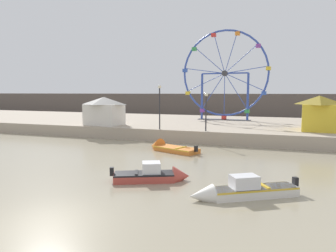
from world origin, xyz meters
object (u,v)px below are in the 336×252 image
Objects in this scene: motorboat_faded_red at (156,175)px; carnival_booth_yellow_awning at (319,113)px; motorboat_orange_hull at (167,148)px; motorboat_white_red_stripe at (239,191)px; promenade_lamp_far at (160,101)px; ferris_wheel_blue_frame at (225,75)px; carnival_booth_white_ticket at (104,110)px; promenade_lamp_near at (206,106)px.

carnival_booth_yellow_awning is (9.21, 16.66, 2.52)m from motorboat_faded_red.
motorboat_faded_red is (2.56, -8.50, 0.11)m from motorboat_orange_hull.
motorboat_white_red_stripe is 1.13× the size of promenade_lamp_far.
promenade_lamp_far reaches higher than motorboat_white_red_stripe.
motorboat_faded_red is at bearing -87.76° from ferris_wheel_blue_frame.
motorboat_white_red_stripe is at bearing -56.04° from promenade_lamp_far.
carnival_booth_white_ticket is 11.66m from promenade_lamp_near.
motorboat_orange_hull is 17.88m from ferris_wheel_blue_frame.
promenade_lamp_near is at bearing -156.08° from carnival_booth_yellow_awning.
promenade_lamp_near is at bearing 2.06° from promenade_lamp_far.
promenade_lamp_far reaches higher than carnival_booth_white_ticket.
carnival_booth_yellow_awning is 14.67m from promenade_lamp_far.
motorboat_orange_hull is (-7.05, 9.71, -0.11)m from motorboat_white_red_stripe.
ferris_wheel_blue_frame reaches higher than carnival_booth_white_ticket.
ferris_wheel_blue_frame is at bearing -74.33° from motorboat_orange_hull.
promenade_lamp_far is at bearing -88.88° from motorboat_white_red_stripe.
carnival_booth_white_ticket is at bearing 104.79° from motorboat_faded_red.
carnival_booth_yellow_awning reaches higher than motorboat_white_red_stripe.
motorboat_orange_hull is 0.42× the size of ferris_wheel_blue_frame.
promenade_lamp_near is (-4.90, 14.06, 3.16)m from motorboat_white_red_stripe.
motorboat_faded_red reaches higher than motorboat_white_red_stripe.
carnival_booth_yellow_awning is at bearing -137.64° from motorboat_white_red_stripe.
promenade_lamp_far is (-3.89, -12.34, -2.95)m from ferris_wheel_blue_frame.
promenade_lamp_near is at bearing -87.34° from ferris_wheel_blue_frame.
motorboat_faded_red is 0.97× the size of promenade_lamp_far.
carnival_booth_white_ticket reaches higher than motorboat_orange_hull.
carnival_booth_yellow_awning is (10.19, -8.37, -4.00)m from ferris_wheel_blue_frame.
carnival_booth_yellow_awning is (11.77, 8.16, 2.64)m from motorboat_orange_hull.
motorboat_faded_red is 0.94× the size of carnival_booth_white_ticket.
promenade_lamp_near is (0.57, -12.18, -3.37)m from ferris_wheel_blue_frame.
motorboat_white_red_stripe is at bearing -38.57° from carnival_booth_white_ticket.
ferris_wheel_blue_frame is at bearing -111.07° from motorboat_white_red_stripe.
motorboat_white_red_stripe is at bearing -40.27° from motorboat_faded_red.
motorboat_faded_red is 1.18× the size of promenade_lamp_near.
motorboat_orange_hull is at bearing 81.65° from motorboat_faded_red.
promenade_lamp_far is (7.09, -1.61, 1.15)m from carnival_booth_white_ticket.
promenade_lamp_near reaches higher than motorboat_orange_hull.
promenade_lamp_near is 0.83× the size of promenade_lamp_far.
motorboat_white_red_stripe is at bearing 147.13° from motorboat_orange_hull.
ferris_wheel_blue_frame is 12.65m from promenade_lamp_near.
carnival_booth_white_ticket reaches higher than motorboat_faded_red.
motorboat_faded_red reaches higher than motorboat_orange_hull.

